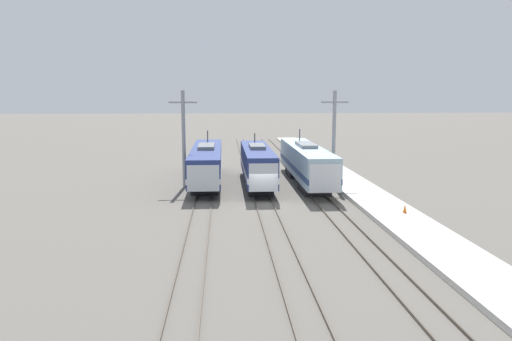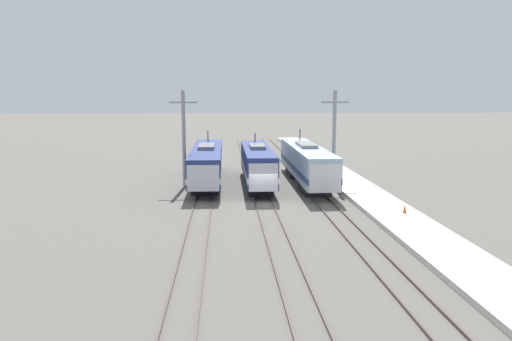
{
  "view_description": "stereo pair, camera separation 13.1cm",
  "coord_description": "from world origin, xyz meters",
  "px_view_note": "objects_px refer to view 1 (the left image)",
  "views": [
    {
      "loc": [
        -3.42,
        -41.53,
        9.25
      ],
      "look_at": [
        -0.49,
        2.66,
        2.43
      ],
      "focal_mm": 35.0,
      "sensor_mm": 36.0,
      "label": 1
    },
    {
      "loc": [
        -3.29,
        -41.54,
        9.25
      ],
      "look_at": [
        -0.49,
        2.66,
        2.43
      ],
      "focal_mm": 35.0,
      "sensor_mm": 36.0,
      "label": 2
    }
  ],
  "objects_px": {
    "locomotive_far_left": "(207,164)",
    "locomotive_far_right": "(307,163)",
    "catenary_tower_right": "(334,137)",
    "catenary_tower_left": "(184,138)",
    "locomotive_center": "(257,165)",
    "traffic_cone": "(405,208)"
  },
  "relations": [
    {
      "from": "locomotive_far_left",
      "to": "catenary_tower_right",
      "type": "bearing_deg",
      "value": -9.72
    },
    {
      "from": "catenary_tower_right",
      "to": "traffic_cone",
      "type": "xyz_separation_m",
      "value": [
        2.51,
        -13.55,
        -4.28
      ]
    },
    {
      "from": "locomotive_far_left",
      "to": "locomotive_center",
      "type": "height_order",
      "value": "locomotive_far_left"
    },
    {
      "from": "locomotive_far_left",
      "to": "catenary_tower_right",
      "type": "distance_m",
      "value": 13.4
    },
    {
      "from": "catenary_tower_right",
      "to": "traffic_cone",
      "type": "height_order",
      "value": "catenary_tower_right"
    },
    {
      "from": "locomotive_far_left",
      "to": "locomotive_far_right",
      "type": "bearing_deg",
      "value": -6.45
    },
    {
      "from": "catenary_tower_right",
      "to": "catenary_tower_left",
      "type": "bearing_deg",
      "value": 180.0
    },
    {
      "from": "catenary_tower_right",
      "to": "locomotive_far_left",
      "type": "bearing_deg",
      "value": 170.28
    },
    {
      "from": "locomotive_center",
      "to": "locomotive_far_right",
      "type": "bearing_deg",
      "value": 10.04
    },
    {
      "from": "locomotive_far_right",
      "to": "traffic_cone",
      "type": "bearing_deg",
      "value": -70.87
    },
    {
      "from": "locomotive_far_right",
      "to": "catenary_tower_left",
      "type": "xyz_separation_m",
      "value": [
        -12.47,
        -1.04,
        2.82
      ]
    },
    {
      "from": "locomotive_far_left",
      "to": "traffic_cone",
      "type": "relative_size",
      "value": 29.48
    },
    {
      "from": "locomotive_far_left",
      "to": "catenary_tower_right",
      "type": "relative_size",
      "value": 2.07
    },
    {
      "from": "catenary_tower_right",
      "to": "traffic_cone",
      "type": "bearing_deg",
      "value": -79.52
    },
    {
      "from": "locomotive_far_right",
      "to": "catenary_tower_right",
      "type": "bearing_deg",
      "value": -22.12
    },
    {
      "from": "locomotive_far_right",
      "to": "locomotive_center",
      "type": "bearing_deg",
      "value": -169.96
    },
    {
      "from": "locomotive_far_left",
      "to": "locomotive_center",
      "type": "xyz_separation_m",
      "value": [
        5.17,
        -2.08,
        0.09
      ]
    },
    {
      "from": "locomotive_far_right",
      "to": "catenary_tower_left",
      "type": "bearing_deg",
      "value": -175.24
    },
    {
      "from": "traffic_cone",
      "to": "catenary_tower_right",
      "type": "bearing_deg",
      "value": 100.48
    },
    {
      "from": "catenary_tower_left",
      "to": "traffic_cone",
      "type": "bearing_deg",
      "value": -37.71
    },
    {
      "from": "locomotive_far_left",
      "to": "locomotive_far_right",
      "type": "relative_size",
      "value": 0.99
    },
    {
      "from": "locomotive_far_right",
      "to": "catenary_tower_right",
      "type": "relative_size",
      "value": 2.1
    }
  ]
}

